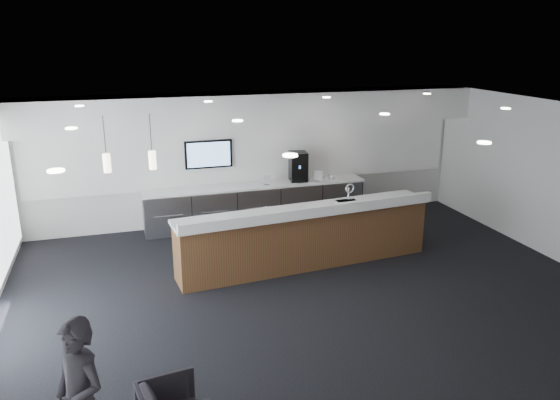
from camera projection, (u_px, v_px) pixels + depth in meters
name	position (u px, v px, depth m)	size (l,w,h in m)	color
ground	(311.00, 293.00, 9.22)	(10.00, 10.00, 0.00)	black
ceiling	(314.00, 115.00, 8.34)	(10.00, 8.00, 0.02)	black
back_wall	(252.00, 157.00, 12.44)	(10.00, 0.02, 3.00)	silver
soffit_bulkhead	(256.00, 109.00, 11.69)	(10.00, 0.90, 0.70)	white
alcove_panel	(252.00, 153.00, 12.38)	(9.80, 0.06, 1.40)	white
back_credenza	(256.00, 204.00, 12.41)	(5.06, 0.66, 0.95)	gray
wall_tv	(209.00, 154.00, 12.03)	(1.05, 0.08, 0.62)	black
pendant_left	(153.00, 162.00, 8.62)	(0.12, 0.12, 0.30)	#FDEBC5
pendant_right	(107.00, 165.00, 8.42)	(0.12, 0.12, 0.30)	#FDEBC5
ceiling_can_lights	(314.00, 117.00, 8.35)	(7.00, 5.00, 0.02)	silver
service_counter	(306.00, 236.00, 10.17)	(4.99, 1.30, 1.49)	brown
coffee_machine	(298.00, 167.00, 12.48)	(0.43, 0.53, 0.67)	black
info_sign_left	(267.00, 180.00, 12.22)	(0.16, 0.02, 0.22)	silver
info_sign_right	(318.00, 176.00, 12.52)	(0.19, 0.02, 0.25)	silver
cup_0	(332.00, 177.00, 12.68)	(0.10, 0.10, 0.09)	white
cup_1	(327.00, 178.00, 12.64)	(0.10, 0.10, 0.09)	white
cup_2	(321.00, 178.00, 12.60)	(0.10, 0.10, 0.09)	white
cup_3	(315.00, 179.00, 12.56)	(0.10, 0.10, 0.09)	white
cup_4	(310.00, 179.00, 12.52)	(0.10, 0.10, 0.09)	white
cup_5	(304.00, 180.00, 12.48)	(0.10, 0.10, 0.09)	white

